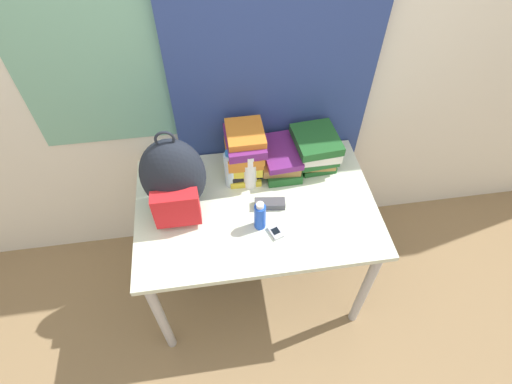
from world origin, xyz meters
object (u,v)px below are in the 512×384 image
Objects in this scene: sports_bottle at (250,169)px; backpack at (174,179)px; sunscreen_bottle at (260,216)px; cell_phone at (275,232)px; book_stack_right at (316,149)px; sunglasses_case at (270,204)px; book_stack_left at (244,151)px; water_bottle at (230,169)px; book_stack_center at (280,158)px.

backpack is at bearing -165.91° from sports_bottle.
sunscreen_bottle is 1.81× the size of cell_phone.
book_stack_right is 0.40m from sunglasses_case.
book_stack_left reaches higher than sunscreen_bottle.
sports_bottle is at bearing -8.98° from water_bottle.
sports_bottle reaches higher than book_stack_center.
sunglasses_case is at bearing -70.18° from book_stack_left.
book_stack_left is at bearing 179.45° from book_stack_center.
cell_phone is at bearing -103.29° from book_stack_center.
book_stack_right is 0.52m from cell_phone.
backpack reaches higher than sunscreen_bottle.
cell_phone is at bearing -62.48° from water_bottle.
cell_phone is (-0.10, -0.42, -0.06)m from book_stack_center.
sunscreen_bottle is at bearing -86.02° from book_stack_left.
book_stack_left is at bearing 93.98° from sunscreen_bottle.
sports_bottle is 0.20m from sunglasses_case.
sports_bottle is at bearing -164.13° from book_stack_right.
sunscreen_bottle is at bearing 141.65° from cell_phone.
book_stack_left reaches higher than cell_phone.
book_stack_left is 1.68× the size of sunscreen_bottle.
sunglasses_case is (-0.10, -0.25, -0.05)m from book_stack_center.
water_bottle is 0.10m from sports_bottle.
cell_phone is (0.09, -0.42, -0.13)m from book_stack_left.
book_stack_center is at bearing -178.55° from book_stack_right.
backpack is 0.43m from sunscreen_bottle.
book_stack_center is (0.54, 0.19, -0.14)m from backpack.
backpack is at bearing 152.75° from cell_phone.
book_stack_right is (0.38, 0.00, -0.04)m from book_stack_left.
book_stack_left is 0.12m from water_bottle.
water_bottle reaches higher than cell_phone.
backpack is 2.03× the size of water_bottle.
water_bottle is at bearing 171.02° from sports_bottle.
book_stack_right is 1.10× the size of sports_bottle.
sports_bottle is at bearing 92.08° from sunscreen_bottle.
sunglasses_case is (0.44, -0.06, -0.18)m from backpack.
sunscreen_bottle is at bearing -133.73° from book_stack_right.
book_stack_center is at bearing -0.55° from book_stack_left.
sports_bottle is 2.62× the size of cell_phone.
cell_phone is at bearing -77.64° from book_stack_left.
book_stack_left is at bearing 45.86° from water_bottle.
cell_phone is at bearing -38.35° from sunscreen_bottle.
sports_bottle is (0.10, -0.02, 0.00)m from water_bottle.
book_stack_left is 1.19× the size of water_bottle.
backpack reaches higher than water_bottle.
book_stack_left is 1.16× the size of sports_bottle.
cell_phone is (0.44, -0.23, -0.19)m from backpack.
book_stack_center is 0.28m from sunglasses_case.
sunscreen_bottle is at bearing -87.92° from sports_bottle.
sports_bottle is 1.45× the size of sunscreen_bottle.
book_stack_left reaches higher than book_stack_center.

